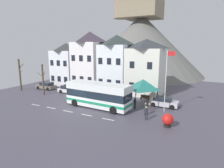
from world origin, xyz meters
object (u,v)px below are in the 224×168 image
at_px(transit_bus, 98,95).
at_px(flagpole, 166,77).
at_px(pedestrian_00, 135,102).
at_px(parked_car_00, 46,86).
at_px(parked_car_01, 70,89).
at_px(townhouse_00, 67,64).
at_px(hilltop_castle, 141,43).
at_px(pedestrian_02, 146,112).
at_px(townhouse_02, 117,63).
at_px(townhouse_03, 146,67).
at_px(public_bench, 145,98).
at_px(pedestrian_01, 146,108).
at_px(parked_car_02, 163,102).
at_px(bus_shelter, 143,84).
at_px(bare_tree_01, 43,79).
at_px(bare_tree_00, 20,75).
at_px(harbour_buoy, 168,120).
at_px(townhouse_01, 90,60).

xyz_separation_m(transit_bus, flagpole, (8.62, 2.52, 2.77)).
bearing_deg(pedestrian_00, parked_car_00, 170.51).
xyz_separation_m(transit_bus, parked_car_01, (-8.93, 4.67, -1.06)).
bearing_deg(townhouse_00, parked_car_01, -46.88).
xyz_separation_m(hilltop_castle, pedestrian_02, (12.75, -34.19, -8.13)).
relative_size(townhouse_00, parked_car_00, 2.30).
relative_size(townhouse_02, townhouse_03, 1.09).
distance_m(pedestrian_00, pedestrian_02, 3.96).
distance_m(hilltop_castle, parked_car_01, 29.60).
relative_size(townhouse_03, public_bench, 6.76).
bearing_deg(public_bench, pedestrian_01, -71.53).
distance_m(hilltop_castle, pedestrian_02, 37.38).
distance_m(parked_car_00, parked_car_02, 23.06).
height_order(bus_shelter, pedestrian_02, bus_shelter).
relative_size(pedestrian_01, public_bench, 1.12).
xyz_separation_m(parked_car_00, pedestrian_00, (19.88, -3.32, 0.26)).
xyz_separation_m(townhouse_03, transit_bus, (-3.49, -10.14, -3.05)).
height_order(parked_car_00, pedestrian_01, pedestrian_01).
distance_m(townhouse_02, bare_tree_01, 13.44).
xyz_separation_m(townhouse_02, parked_car_00, (-12.85, -5.35, -4.52)).
height_order(townhouse_02, public_bench, townhouse_02).
xyz_separation_m(hilltop_castle, bare_tree_01, (-6.80, -31.16, -6.32)).
bearing_deg(parked_car_01, pedestrian_00, -15.21).
height_order(townhouse_02, bare_tree_00, townhouse_02).
bearing_deg(parked_car_01, townhouse_03, 20.84).
distance_m(townhouse_02, hilltop_castle, 23.04).
xyz_separation_m(townhouse_03, pedestrian_00, (1.30, -8.46, -3.85)).
bearing_deg(transit_bus, townhouse_02, 105.03).
distance_m(townhouse_02, harbour_buoy, 18.03).
bearing_deg(bare_tree_00, townhouse_02, 27.34).
relative_size(townhouse_02, flagpole, 1.32).
bearing_deg(townhouse_01, parked_car_01, -97.27).
bearing_deg(bare_tree_01, parked_car_00, 130.87).
relative_size(townhouse_03, bare_tree_01, 1.73).
distance_m(townhouse_00, bus_shelter, 20.15).
distance_m(townhouse_01, parked_car_01, 7.66).
xyz_separation_m(townhouse_02, pedestrian_02, (9.58, -11.70, -4.26)).
bearing_deg(pedestrian_02, harbour_buoy, -18.68).
bearing_deg(townhouse_00, townhouse_02, 2.08).
bearing_deg(public_bench, transit_bus, -127.71).
height_order(townhouse_00, townhouse_03, townhouse_03).
bearing_deg(pedestrian_02, bare_tree_01, 171.19).
height_order(transit_bus, harbour_buoy, transit_bus).
xyz_separation_m(hilltop_castle, public_bench, (10.18, -26.67, -8.59)).
xyz_separation_m(public_bench, flagpole, (3.85, -3.65, 4.04)).
relative_size(hilltop_castle, pedestrian_00, 21.36).
relative_size(pedestrian_01, flagpole, 0.20).
relative_size(transit_bus, parked_car_01, 2.18).
xyz_separation_m(townhouse_00, parked_car_01, (4.92, -5.26, -3.81)).
bearing_deg(public_bench, parked_car_02, -26.01).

